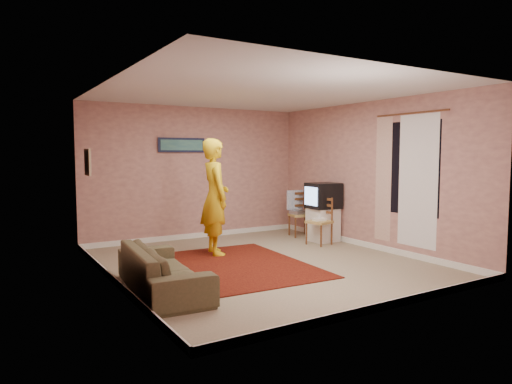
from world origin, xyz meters
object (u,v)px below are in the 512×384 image
crt_tv (323,196)px  sofa (163,269)px  tv_cabinet (323,225)px  chair_b (319,216)px  person (215,197)px  chair_a (300,209)px

crt_tv → sofa: bearing=-154.3°
tv_cabinet → chair_b: bearing=-141.0°
sofa → person: person is taller
tv_cabinet → sofa: tv_cabinet is taller
crt_tv → person: 2.28m
chair_b → person: bearing=-110.7°
crt_tv → chair_a: crt_tv is taller
sofa → chair_a: bearing=-55.4°
chair_b → sofa: bearing=-83.3°
crt_tv → chair_b: 0.50m
chair_a → person: person is taller
tv_cabinet → chair_b: size_ratio=1.34×
tv_cabinet → sofa: bearing=-158.3°
tv_cabinet → crt_tv: crt_tv is taller
crt_tv → person: person is taller
chair_a → person: (-2.23, -0.62, 0.41)m
crt_tv → sofa: (-3.74, -1.49, -0.61)m
chair_a → tv_cabinet: bearing=-71.5°
chair_b → person: (-2.01, 0.26, 0.43)m
chair_a → person: size_ratio=0.25×
chair_b → chair_a: bearing=152.5°
chair_a → chair_b: size_ratio=1.03×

